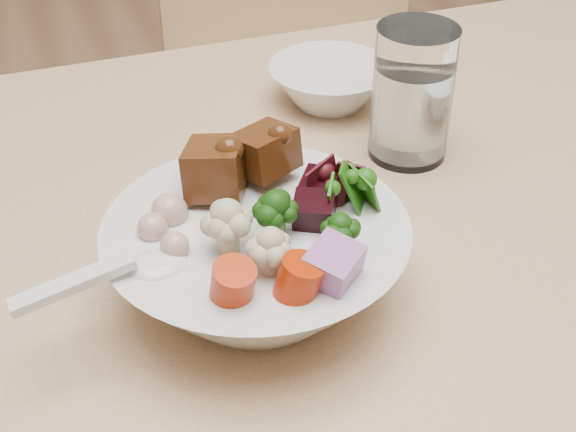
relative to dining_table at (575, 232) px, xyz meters
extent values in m
cube|color=tan|center=(-0.06, 0.55, -0.14)|extent=(0.47, 0.47, 0.04)
cylinder|color=tan|center=(-0.26, 0.37, -0.39)|extent=(0.04, 0.04, 0.45)
cylinder|color=tan|center=(0.11, 0.35, -0.39)|extent=(0.04, 0.04, 0.45)
cylinder|color=tan|center=(-0.24, 0.75, -0.39)|extent=(0.04, 0.04, 0.45)
cylinder|color=tan|center=(0.14, 0.72, -0.39)|extent=(0.04, 0.04, 0.45)
sphere|color=black|center=(-0.34, -0.07, 0.15)|extent=(0.04, 0.04, 0.04)
sphere|color=beige|center=(-0.38, -0.08, 0.15)|extent=(0.04, 0.04, 0.04)
cube|color=black|center=(-0.30, -0.04, 0.15)|extent=(0.04, 0.04, 0.03)
cube|color=#965A93|center=(-0.32, -0.13, 0.15)|extent=(0.05, 0.05, 0.04)
cylinder|color=#AD1F04|center=(-0.39, -0.13, 0.15)|extent=(0.04, 0.04, 0.03)
sphere|color=tan|center=(-0.42, -0.07, 0.14)|extent=(0.03, 0.03, 0.03)
ellipsoid|color=silver|center=(-0.43, -0.08, 0.14)|extent=(0.05, 0.04, 0.02)
cube|color=silver|center=(-0.49, -0.08, 0.14)|extent=(0.09, 0.02, 0.02)
cylinder|color=white|center=(-0.15, 0.09, 0.14)|extent=(0.08, 0.08, 0.13)
cylinder|color=silver|center=(-0.15, 0.09, 0.12)|extent=(0.07, 0.07, 0.09)
camera|label=1|loc=(-0.48, -0.51, 0.50)|focal=50.00mm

